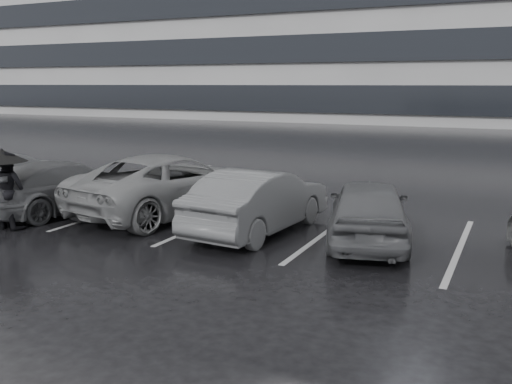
{
  "coord_description": "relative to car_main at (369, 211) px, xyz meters",
  "views": [
    {
      "loc": [
        4.38,
        -9.09,
        3.23
      ],
      "look_at": [
        -0.37,
        1.0,
        1.1
      ],
      "focal_mm": 40.0,
      "sensor_mm": 36.0,
      "label": 1
    }
  ],
  "objects": [
    {
      "name": "pedestrian_right",
      "position": [
        -7.63,
        -2.25,
        0.2
      ],
      "size": [
        0.91,
        0.75,
        1.75
      ],
      "primitive_type": "imported",
      "rotation": [
        0.0,
        0.0,
        3.04
      ],
      "color": "black",
      "rests_on": "ground"
    },
    {
      "name": "stall_stripes",
      "position": [
        -2.43,
        0.32,
        -0.67
      ],
      "size": [
        19.72,
        5.0,
        0.0
      ],
      "color": "gray",
      "rests_on": "ground"
    },
    {
      "name": "car_west_b",
      "position": [
        -5.22,
        0.57,
        0.08
      ],
      "size": [
        3.47,
        5.76,
        1.5
      ],
      "primitive_type": "imported",
      "rotation": [
        0.0,
        0.0,
        2.95
      ],
      "color": "#4D4D4F",
      "rests_on": "ground"
    },
    {
      "name": "umbrella",
      "position": [
        -7.68,
        -2.31,
        0.98
      ],
      "size": [
        1.07,
        1.07,
        1.81
      ],
      "color": "black",
      "rests_on": "ground"
    },
    {
      "name": "car_west_d",
      "position": [
        -10.67,
        0.42,
        -0.02
      ],
      "size": [
        2.47,
        4.16,
        1.3
      ],
      "primitive_type": "imported",
      "rotation": [
        0.0,
        0.0,
        2.84
      ],
      "color": "#313134",
      "rests_on": "ground"
    },
    {
      "name": "car_west_c",
      "position": [
        -7.72,
        -0.41,
        -0.02
      ],
      "size": [
        2.74,
        4.79,
        1.31
      ],
      "primitive_type": "imported",
      "rotation": [
        0.0,
        0.0,
        2.93
      ],
      "color": "black",
      "rests_on": "ground"
    },
    {
      "name": "car_main",
      "position": [
        0.0,
        0.0,
        0.0
      ],
      "size": [
        2.54,
        4.22,
        1.34
      ],
      "primitive_type": "imported",
      "rotation": [
        0.0,
        0.0,
        3.4
      ],
      "color": "black",
      "rests_on": "ground"
    },
    {
      "name": "car_west_a",
      "position": [
        -2.4,
        -0.17,
        0.02
      ],
      "size": [
        1.84,
        4.34,
        1.39
      ],
      "primitive_type": "imported",
      "rotation": [
        0.0,
        0.0,
        3.05
      ],
      "color": "#313134",
      "rests_on": "ground"
    },
    {
      "name": "ground",
      "position": [
        -1.63,
        -2.18,
        -0.67
      ],
      "size": [
        160.0,
        160.0,
        0.0
      ],
      "primitive_type": "plane",
      "color": "black",
      "rests_on": "ground"
    }
  ]
}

